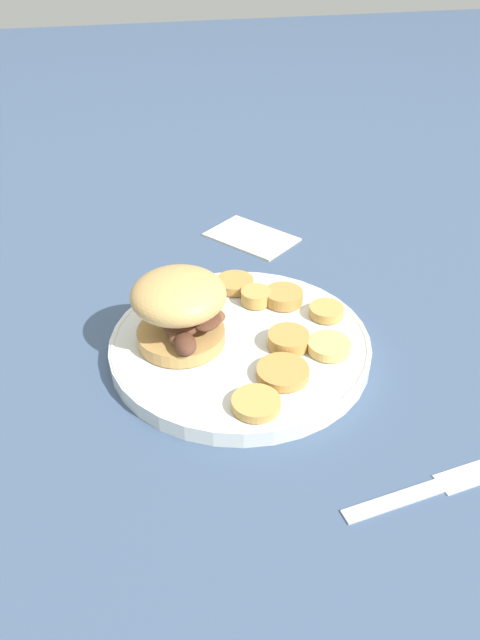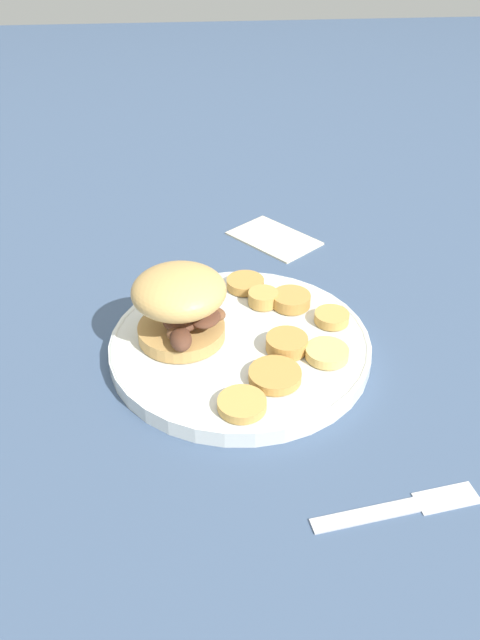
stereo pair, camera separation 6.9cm
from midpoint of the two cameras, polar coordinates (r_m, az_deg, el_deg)
The scene contains 13 objects.
ground_plane at distance 0.72m, azimuth 2.75°, elevation -3.06°, with size 4.00×4.00×0.00m, color #3D5170.
dinner_plate at distance 0.71m, azimuth 2.78°, elevation -2.34°, with size 0.30×0.30×0.02m.
sandwich at distance 0.68m, azimuth -2.56°, elevation 1.40°, with size 0.11×0.11×0.08m.
potato_round_0 at distance 0.79m, azimuth 2.99°, elevation 3.30°, with size 0.05×0.05×0.01m, color #BC8942.
potato_round_1 at distance 0.69m, azimuth 10.83°, elevation -3.07°, with size 0.05×0.05×0.01m, color #DBB766.
potato_round_2 at distance 0.76m, azimuth 7.30°, elevation 1.76°, with size 0.05×0.05×0.01m, color #BC8942.
potato_round_3 at distance 0.61m, azimuth 3.41°, elevation -7.81°, with size 0.05×0.05×0.01m, color tan.
potato_round_4 at distance 0.74m, azimuth 11.04°, elevation 0.15°, with size 0.04×0.04×0.01m, color tan.
potato_round_5 at distance 0.76m, azimuth 4.74°, elevation 1.95°, with size 0.04×0.04×0.02m, color tan.
potato_round_6 at distance 0.65m, azimuth 6.27°, elevation -5.16°, with size 0.06×0.06×0.01m, color #BC8942.
potato_round_7 at distance 0.69m, azimuth 7.17°, elevation -2.24°, with size 0.05×0.05×0.02m, color #BC8942.
fork at distance 0.59m, azimuth 17.82°, elevation -16.18°, with size 0.15×0.04×0.00m.
napkin at distance 0.95m, azimuth 5.23°, elevation 7.46°, with size 0.13×0.08×0.01m, color beige.
Camera 2 is at (0.05, 0.56, 0.45)m, focal length 35.00 mm.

